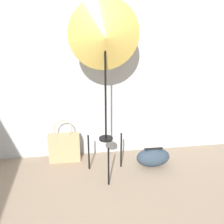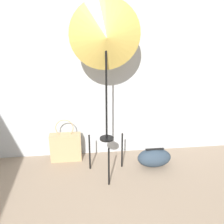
{
  "view_description": "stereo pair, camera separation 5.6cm",
  "coord_description": "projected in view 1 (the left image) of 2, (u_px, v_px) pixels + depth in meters",
  "views": [
    {
      "loc": [
        -0.0,
        -0.78,
        1.81
      ],
      "look_at": [
        0.33,
        1.66,
        0.87
      ],
      "focal_mm": 42.0,
      "sensor_mm": 36.0,
      "label": 1
    },
    {
      "loc": [
        0.05,
        -0.78,
        1.81
      ],
      "look_at": [
        0.33,
        1.66,
        0.87
      ],
      "focal_mm": 42.0,
      "sensor_mm": 36.0,
      "label": 2
    }
  ],
  "objects": [
    {
      "name": "wall_back",
      "position": [
        76.0,
        58.0,
        3.14
      ],
      "size": [
        8.0,
        0.05,
        2.6
      ],
      "color": "#B7BCC1",
      "rests_on": "ground_plane"
    },
    {
      "name": "photo_umbrella",
      "position": [
        105.0,
        38.0,
        2.59
      ],
      "size": [
        0.74,
        0.36,
        1.96
      ],
      "color": "black",
      "rests_on": "ground_plane"
    },
    {
      "name": "duffel_bag",
      "position": [
        153.0,
        157.0,
        3.27
      ],
      "size": [
        0.42,
        0.23,
        0.24
      ],
      "color": "#2D3D4C",
      "rests_on": "ground_plane"
    },
    {
      "name": "tote_bag",
      "position": [
        65.0,
        147.0,
        3.35
      ],
      "size": [
        0.39,
        0.13,
        0.57
      ],
      "color": "tan",
      "rests_on": "ground_plane"
    }
  ]
}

